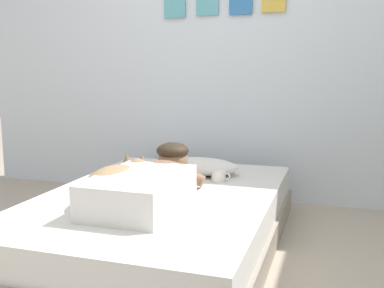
# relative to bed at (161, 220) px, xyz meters

# --- Properties ---
(ground_plane) EXTENTS (12.73, 12.73, 0.00)m
(ground_plane) POSITION_rel_bed_xyz_m (0.08, -0.48, -0.16)
(ground_plane) COLOR tan
(back_wall) EXTENTS (4.36, 0.12, 2.50)m
(back_wall) POSITION_rel_bed_xyz_m (0.08, 1.21, 1.09)
(back_wall) COLOR silver
(back_wall) RESTS_ON ground
(bed) EXTENTS (1.33, 1.96, 0.33)m
(bed) POSITION_rel_bed_xyz_m (0.00, 0.00, 0.00)
(bed) COLOR gray
(bed) RESTS_ON ground
(pillow) EXTENTS (0.52, 0.32, 0.11)m
(pillow) POSITION_rel_bed_xyz_m (0.08, 0.54, 0.22)
(pillow) COLOR white
(pillow) RESTS_ON bed
(person_lying) EXTENTS (0.43, 0.92, 0.27)m
(person_lying) POSITION_rel_bed_xyz_m (0.01, -0.17, 0.27)
(person_lying) COLOR silver
(person_lying) RESTS_ON bed
(dog) EXTENTS (0.26, 0.57, 0.21)m
(dog) POSITION_rel_bed_xyz_m (-0.17, -0.22, 0.27)
(dog) COLOR #9E7A56
(dog) RESTS_ON bed
(coffee_cup) EXTENTS (0.12, 0.09, 0.07)m
(coffee_cup) POSITION_rel_bed_xyz_m (0.25, 0.38, 0.20)
(coffee_cup) COLOR white
(coffee_cup) RESTS_ON bed
(cell_phone) EXTENTS (0.07, 0.14, 0.01)m
(cell_phone) POSITION_rel_bed_xyz_m (-0.07, -0.09, 0.17)
(cell_phone) COLOR black
(cell_phone) RESTS_ON bed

